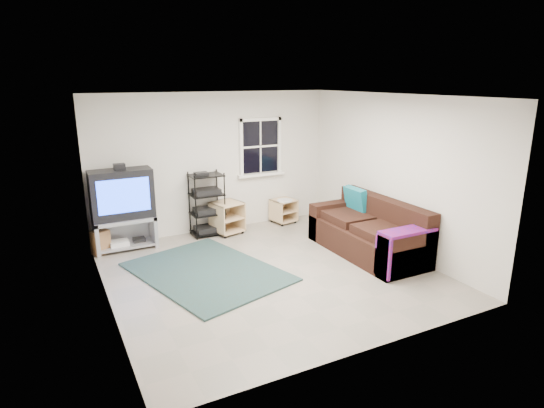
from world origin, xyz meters
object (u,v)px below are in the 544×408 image
side_table_right (283,209)px  side_table_left (226,216)px  av_rack (207,208)px  tv_unit (122,203)px  sofa (369,233)px

side_table_right → side_table_left: bearing=-176.6°
av_rack → side_table_right: 1.62m
tv_unit → side_table_left: 1.90m
side_table_left → sofa: 2.70m
side_table_left → av_rack: bearing=171.0°
av_rack → sofa: av_rack is taller
side_table_left → sofa: bearing=-49.7°
tv_unit → side_table_right: 3.15m
tv_unit → side_table_right: (3.10, 0.06, -0.53)m
side_table_left → sofa: size_ratio=0.29×
av_rack → side_table_right: av_rack is taller
side_table_right → sofa: 2.18m
tv_unit → av_rack: 1.53m
tv_unit → side_table_left: (1.84, -0.02, -0.49)m
tv_unit → sofa: bearing=-30.0°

